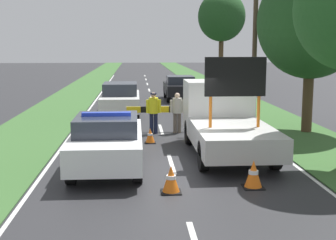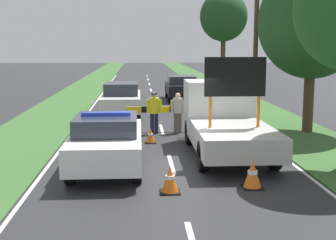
# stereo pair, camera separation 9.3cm
# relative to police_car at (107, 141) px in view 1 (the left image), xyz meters

# --- Properties ---
(ground_plane) EXTENTS (160.00, 160.00, 0.00)m
(ground_plane) POSITION_rel_police_car_xyz_m (1.81, -0.23, -0.79)
(ground_plane) COLOR #28282B
(lane_markings) EXTENTS (7.16, 59.05, 0.01)m
(lane_markings) POSITION_rel_police_car_xyz_m (1.81, 11.70, -0.79)
(lane_markings) COLOR silver
(lane_markings) RESTS_ON ground
(grass_verge_left) EXTENTS (3.17, 120.00, 0.03)m
(grass_verge_left) POSITION_rel_police_car_xyz_m (-3.40, 19.77, -0.78)
(grass_verge_left) COLOR #38602D
(grass_verge_left) RESTS_ON ground
(grass_verge_right) EXTENTS (3.17, 120.00, 0.03)m
(grass_verge_right) POSITION_rel_police_car_xyz_m (7.03, 19.77, -0.78)
(grass_verge_right) COLOR #38602D
(grass_verge_right) RESTS_ON ground
(police_car) EXTENTS (1.90, 4.58, 1.61)m
(police_car) POSITION_rel_police_car_xyz_m (0.00, 0.00, 0.00)
(police_car) COLOR white
(police_car) RESTS_ON ground
(work_truck) EXTENTS (2.23, 5.55, 3.09)m
(work_truck) POSITION_rel_police_car_xyz_m (3.63, 1.89, 0.27)
(work_truck) COLOR white
(work_truck) RESTS_ON ground
(road_barrier) EXTENTS (3.38, 0.08, 1.00)m
(road_barrier) POSITION_rel_police_car_xyz_m (2.11, 5.67, 0.04)
(road_barrier) COLOR black
(road_barrier) RESTS_ON ground
(police_officer) EXTENTS (0.58, 0.37, 1.61)m
(police_officer) POSITION_rel_police_car_xyz_m (1.48, 5.18, 0.17)
(police_officer) COLOR #191E38
(police_officer) RESTS_ON ground
(pedestrian_civilian) EXTENTS (0.57, 0.36, 1.58)m
(pedestrian_civilian) POSITION_rel_police_car_xyz_m (2.41, 5.27, 0.14)
(pedestrian_civilian) COLOR brown
(pedestrian_civilian) RESTS_ON ground
(traffic_cone_near_police) EXTENTS (0.38, 0.38, 0.54)m
(traffic_cone_near_police) POSITION_rel_police_car_xyz_m (1.29, 3.41, -0.53)
(traffic_cone_near_police) COLOR black
(traffic_cone_near_police) RESTS_ON ground
(traffic_cone_centre_front) EXTENTS (0.50, 0.50, 0.68)m
(traffic_cone_centre_front) POSITION_rel_police_car_xyz_m (3.61, -2.00, -0.45)
(traffic_cone_centre_front) COLOR black
(traffic_cone_centre_front) RESTS_ON ground
(traffic_cone_near_truck) EXTENTS (0.47, 0.47, 0.65)m
(traffic_cone_near_truck) POSITION_rel_police_car_xyz_m (1.60, -2.25, -0.47)
(traffic_cone_near_truck) COLOR black
(traffic_cone_near_truck) RESTS_ON ground
(traffic_cone_behind_barrier) EXTENTS (0.36, 0.36, 0.50)m
(traffic_cone_behind_barrier) POSITION_rel_police_car_xyz_m (-0.23, 3.73, -0.54)
(traffic_cone_behind_barrier) COLOR black
(traffic_cone_behind_barrier) RESTS_ON ground
(queued_car_van_white) EXTENTS (1.83, 4.58, 1.60)m
(queued_car_van_white) POSITION_rel_police_car_xyz_m (0.04, 10.21, 0.02)
(queued_car_van_white) COLOR silver
(queued_car_van_white) RESTS_ON ground
(queued_car_sedan_black) EXTENTS (1.85, 4.25, 1.52)m
(queued_car_sedan_black) POSITION_rel_police_car_xyz_m (3.56, 16.43, 0.02)
(queued_car_sedan_black) COLOR black
(queued_car_sedan_black) RESTS_ON ground
(roadside_tree_near_right) EXTENTS (4.13, 4.13, 6.46)m
(roadside_tree_near_right) POSITION_rel_police_car_xyz_m (7.54, 5.09, 3.48)
(roadside_tree_near_right) COLOR #4C3823
(roadside_tree_near_right) RESTS_ON ground
(roadside_tree_mid_left) EXTENTS (3.93, 3.93, 7.84)m
(roadside_tree_mid_left) POSITION_rel_police_car_xyz_m (7.96, 26.47, 4.95)
(roadside_tree_mid_left) COLOR #4C3823
(roadside_tree_mid_left) RESTS_ON ground
(utility_pole) EXTENTS (1.20, 0.20, 8.55)m
(utility_pole) POSITION_rel_police_car_xyz_m (5.90, 7.17, 3.60)
(utility_pole) COLOR #473828
(utility_pole) RESTS_ON ground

